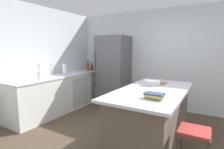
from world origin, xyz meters
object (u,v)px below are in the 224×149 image
object	(u,v)px
bar_stool	(194,139)
paper_towel_roll	(65,69)
cookbook_stack	(154,96)
flower_vase	(39,74)
syrup_bottle	(88,67)
kitchen_island	(152,116)
mixing_bowl	(152,83)
whiskey_bottle	(88,67)
refrigerator	(113,71)
vinegar_bottle	(92,67)
hot_sauce_bottle	(91,67)
cutting_board	(157,83)
sink_faucet	(51,70)

from	to	relation	value
bar_stool	paper_towel_roll	xyz separation A→B (m)	(-3.22, 1.11, 0.53)
cookbook_stack	paper_towel_roll	bearing A→B (deg)	159.00
flower_vase	paper_towel_roll	distance (m)	0.76
paper_towel_roll	syrup_bottle	bearing A→B (deg)	89.69
kitchen_island	mixing_bowl	world-z (taller)	mixing_bowl
flower_vase	whiskey_bottle	world-z (taller)	flower_vase
bar_stool	whiskey_bottle	bearing A→B (deg)	147.97
paper_towel_roll	mixing_bowl	xyz separation A→B (m)	(2.40, -0.19, -0.09)
kitchen_island	bar_stool	distance (m)	0.93
refrigerator	vinegar_bottle	xyz separation A→B (m)	(-0.86, 0.16, 0.06)
syrup_bottle	whiskey_bottle	distance (m)	0.12
syrup_bottle	hot_sauce_bottle	bearing A→B (deg)	60.54
kitchen_island	refrigerator	size ratio (longest dim) A/B	1.04
vinegar_bottle	cutting_board	size ratio (longest dim) A/B	0.77
flower_vase	cutting_board	xyz separation A→B (m)	(2.43, 0.83, -0.10)
hot_sauce_bottle	syrup_bottle	size ratio (longest dim) A/B	0.91
flower_vase	cutting_board	size ratio (longest dim) A/B	1.02
refrigerator	mixing_bowl	distance (m)	1.92
mixing_bowl	cookbook_stack	bearing A→B (deg)	-70.18
flower_vase	cookbook_stack	bearing A→B (deg)	-5.85
sink_faucet	whiskey_bottle	distance (m)	1.26
cookbook_stack	mixing_bowl	xyz separation A→B (m)	(-0.31, 0.85, 0.01)
syrup_bottle	whiskey_bottle	bearing A→B (deg)	-54.06
paper_towel_roll	syrup_bottle	world-z (taller)	paper_towel_roll
cutting_board	sink_faucet	bearing A→B (deg)	-169.21
refrigerator	sink_faucet	size ratio (longest dim) A/B	6.43
sink_faucet	refrigerator	bearing A→B (deg)	56.19
whiskey_bottle	cutting_board	world-z (taller)	whiskey_bottle
paper_towel_roll	syrup_bottle	size ratio (longest dim) A/B	1.30
refrigerator	bar_stool	size ratio (longest dim) A/B	3.00
kitchen_island	sink_faucet	bearing A→B (deg)	177.58
kitchen_island	cutting_board	distance (m)	0.75
bar_stool	vinegar_bottle	world-z (taller)	vinegar_bottle
sink_faucet	vinegar_bottle	distance (m)	1.55
sink_faucet	mixing_bowl	world-z (taller)	sink_faucet
sink_faucet	hot_sauce_bottle	bearing A→B (deg)	85.94
bar_stool	mixing_bowl	world-z (taller)	mixing_bowl
refrigerator	syrup_bottle	size ratio (longest dim) A/B	8.06
sink_faucet	cookbook_stack	world-z (taller)	sink_faucet
cutting_board	flower_vase	bearing A→B (deg)	-161.06
mixing_bowl	whiskey_bottle	bearing A→B (deg)	155.73
whiskey_bottle	flower_vase	bearing A→B (deg)	-92.93
sink_faucet	hot_sauce_bottle	size ratio (longest dim) A/B	1.38
cutting_board	vinegar_bottle	bearing A→B (deg)	155.75
hot_sauce_bottle	whiskey_bottle	distance (m)	0.19
sink_faucet	mixing_bowl	bearing A→B (deg)	4.80
whiskey_bottle	mixing_bowl	size ratio (longest dim) A/B	1.16
refrigerator	bar_stool	xyz separation A→B (m)	(2.34, -2.10, -0.44)
vinegar_bottle	cutting_board	bearing A→B (deg)	-24.25
cookbook_stack	vinegar_bottle	bearing A→B (deg)	140.80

